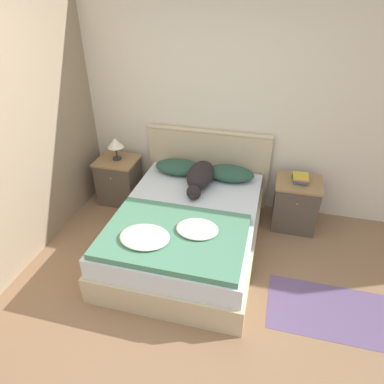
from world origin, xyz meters
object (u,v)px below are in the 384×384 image
at_px(bed, 187,230).
at_px(book_stack, 300,178).
at_px(pillow_left, 178,167).
at_px(dog, 200,176).
at_px(nightstand_right, 295,204).
at_px(table_lamp, 115,143).
at_px(nightstand_left, 120,180).
at_px(pillow_right, 230,173).

xyz_separation_m(bed, book_stack, (1.09, 0.72, 0.38)).
xyz_separation_m(pillow_left, book_stack, (1.40, -0.02, 0.05)).
height_order(dog, book_stack, dog).
bearing_deg(book_stack, nightstand_right, -100.10).
distance_m(dog, book_stack, 1.10).
relative_size(nightstand_right, table_lamp, 2.08).
distance_m(bed, book_stack, 1.36).
bearing_deg(pillow_left, table_lamp, -177.93).
height_order(nightstand_right, book_stack, book_stack).
height_order(nightstand_left, pillow_right, pillow_right).
xyz_separation_m(pillow_right, book_stack, (0.78, -0.02, 0.05)).
height_order(bed, pillow_right, pillow_right).
relative_size(dog, table_lamp, 2.77).
distance_m(bed, table_lamp, 1.41).
distance_m(nightstand_left, nightstand_right, 2.18).
bearing_deg(pillow_left, nightstand_left, -177.17).
bearing_deg(pillow_left, dog, -35.08).
relative_size(pillow_left, dog, 0.73).
relative_size(pillow_left, book_stack, 2.51).
relative_size(nightstand_left, pillow_left, 1.03).
bearing_deg(bed, nightstand_right, 32.83).
distance_m(pillow_right, table_lamp, 1.42).
xyz_separation_m(pillow_right, table_lamp, (-1.40, -0.03, 0.23)).
bearing_deg(pillow_left, book_stack, -0.71).
relative_size(bed, nightstand_right, 3.29).
bearing_deg(dog, bed, -91.14).
bearing_deg(book_stack, table_lamp, -179.72).
xyz_separation_m(nightstand_left, pillow_right, (1.40, 0.04, 0.27)).
height_order(nightstand_right, dog, dog).
height_order(bed, pillow_left, pillow_left).
xyz_separation_m(bed, pillow_left, (-0.31, 0.74, 0.32)).
bearing_deg(table_lamp, pillow_right, 1.15).
xyz_separation_m(pillow_left, pillow_right, (0.62, 0.00, 0.00)).
bearing_deg(bed, nightstand_left, 147.17).
height_order(nightstand_left, table_lamp, table_lamp).
distance_m(nightstand_left, pillow_left, 0.83).
bearing_deg(dog, nightstand_left, 170.40).
height_order(dog, table_lamp, table_lamp).
xyz_separation_m(pillow_left, table_lamp, (-0.78, -0.03, 0.23)).
distance_m(pillow_right, book_stack, 0.78).
bearing_deg(nightstand_left, pillow_right, 1.58).
bearing_deg(dog, book_stack, 10.83).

